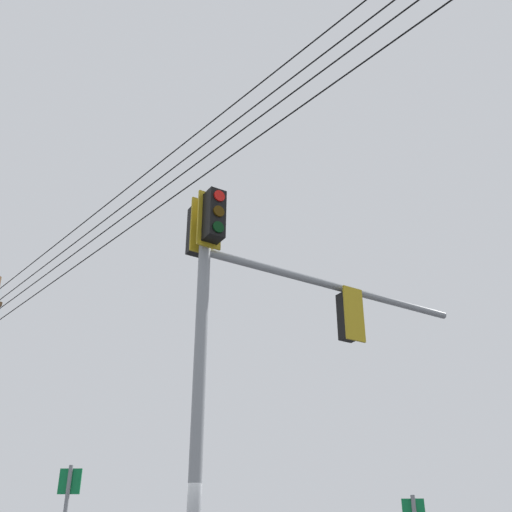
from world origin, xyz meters
TOP-DOWN VIEW (x-y plane):
  - signal_mast_assembly at (0.84, -0.80)m, footprint 5.68×2.33m
  - overhead_wire_span at (-0.15, -1.53)m, footprint 3.00×22.38m

SIDE VIEW (x-z plane):
  - signal_mast_assembly at x=0.84m, z-range 1.54..8.78m
  - overhead_wire_span at x=-0.15m, z-range 7.48..9.18m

